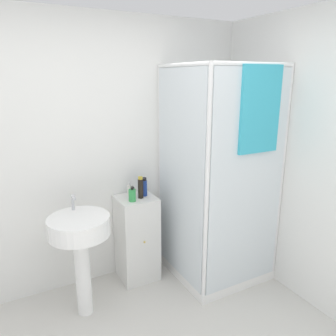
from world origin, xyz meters
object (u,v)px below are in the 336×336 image
(soap_dispenser, at_px, (132,195))
(lotion_bottle_white, at_px, (129,190))
(sink, at_px, (80,239))
(shampoo_bottle_tall_black, at_px, (141,188))
(shampoo_bottle_blue, at_px, (144,187))

(soap_dispenser, bearing_deg, lotion_bottle_white, 76.94)
(sink, relative_size, lotion_bottle_white, 7.61)
(lotion_bottle_white, bearing_deg, sink, -147.78)
(soap_dispenser, distance_m, shampoo_bottle_tall_black, 0.12)
(shampoo_bottle_tall_black, xyz_separation_m, lotion_bottle_white, (-0.06, 0.12, -0.05))
(sink, height_order, shampoo_bottle_tall_black, shampoo_bottle_tall_black)
(sink, relative_size, soap_dispenser, 7.02)
(soap_dispenser, xyz_separation_m, shampoo_bottle_tall_black, (0.10, 0.04, 0.04))
(sink, bearing_deg, shampoo_bottle_tall_black, 20.65)
(sink, height_order, shampoo_bottle_blue, shampoo_bottle_blue)
(sink, bearing_deg, soap_dispenser, 20.53)
(shampoo_bottle_tall_black, bearing_deg, soap_dispenser, -158.75)
(shampoo_bottle_blue, distance_m, lotion_bottle_white, 0.14)
(soap_dispenser, relative_size, lotion_bottle_white, 1.08)
(soap_dispenser, xyz_separation_m, lotion_bottle_white, (0.04, 0.16, -0.01))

